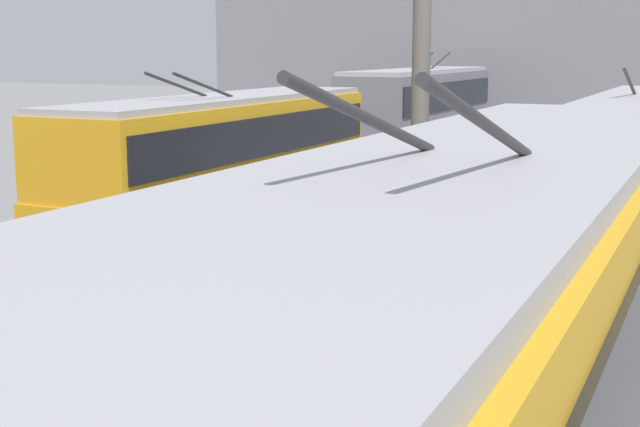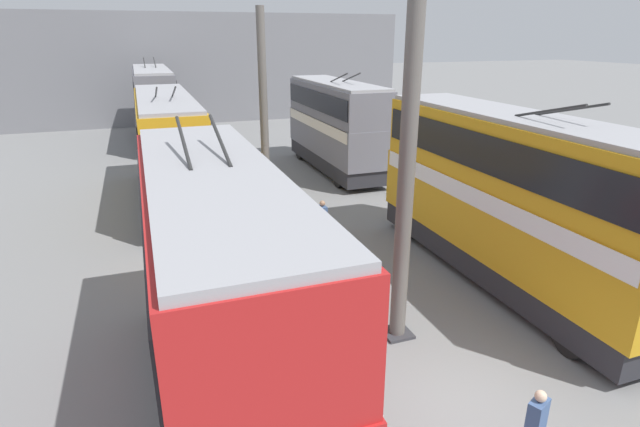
% 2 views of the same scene
% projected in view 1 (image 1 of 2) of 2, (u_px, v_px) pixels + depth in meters
% --- Properties ---
extents(depot_back_wall, '(0.50, 36.00, 9.14)m').
position_uv_depth(depot_back_wall, '(577.00, 81.00, 38.49)').
color(depot_back_wall, slate).
rests_on(depot_back_wall, ground_plane).
extents(support_column_far, '(0.72, 0.72, 8.62)m').
position_uv_depth(support_column_far, '(420.00, 130.00, 19.51)').
color(support_column_far, '#605B56').
rests_on(support_column_far, ground_plane).
extents(bus_right_mid, '(11.12, 2.54, 5.49)m').
position_uv_depth(bus_right_mid, '(226.00, 185.00, 21.09)').
color(bus_right_mid, black).
rests_on(bus_right_mid, ground_plane).
extents(bus_right_far, '(11.07, 2.54, 5.82)m').
position_uv_depth(bus_right_far, '(419.00, 129.00, 33.82)').
color(bus_right_far, black).
rests_on(bus_right_far, ground_plane).
extents(person_aisle_midway, '(0.44, 0.28, 1.63)m').
position_uv_depth(person_aisle_midway, '(274.00, 394.00, 13.32)').
color(person_aisle_midway, '#384251').
rests_on(person_aisle_midway, ground_plane).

